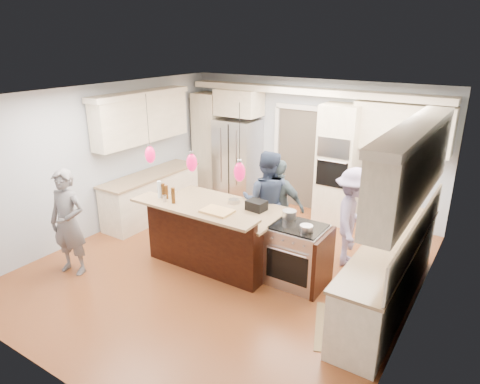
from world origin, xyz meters
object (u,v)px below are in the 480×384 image
Objects in this scene: person_bar_end at (68,223)px; island_range at (299,255)px; refrigerator at (238,160)px; person_far_left at (267,201)px; kitchen_island at (218,233)px.

island_range is at bearing 15.13° from person_bar_end.
person_far_left is (1.76, -1.79, -0.03)m from refrigerator.
person_far_left is (-0.95, 0.70, 0.41)m from island_range.
island_range is at bearing 3.09° from kitchen_island.
refrigerator reaches higher than person_bar_end.
person_bar_end is at bearing 27.51° from person_far_left.
refrigerator is 1.03× the size of person_far_left.
kitchen_island is 0.98m from person_far_left.
refrigerator reaches higher than kitchen_island.
person_far_left is (0.46, 0.78, 0.39)m from kitchen_island.
refrigerator is 0.86× the size of kitchen_island.
kitchen_island reaches higher than island_range.
island_range is 0.56× the size of person_bar_end.
island_range is 0.53× the size of person_far_left.
island_range is at bearing 123.91° from person_far_left.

